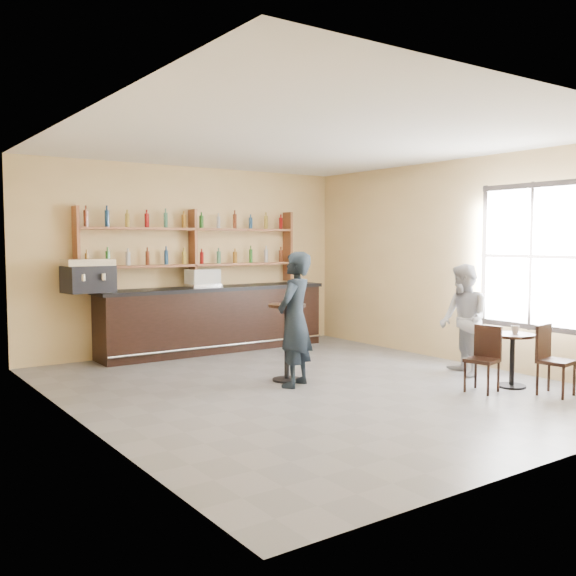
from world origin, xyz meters
TOP-DOWN VIEW (x-y plane):
  - floor at (0.00, 0.00)m, footprint 7.00×7.00m
  - ceiling at (0.00, 0.00)m, footprint 7.00×7.00m
  - wall_back at (0.00, 3.50)m, footprint 7.00×0.00m
  - wall_front at (0.00, -3.50)m, footprint 7.00×0.00m
  - wall_left at (-3.00, 0.00)m, footprint 0.00×7.00m
  - wall_right at (3.00, 0.00)m, footprint 0.00×7.00m
  - window_pane at (2.99, -1.20)m, footprint 0.00×2.00m
  - window_frame at (2.99, -1.20)m, footprint 0.04×1.70m
  - shelf_unit at (0.00, 3.37)m, footprint 4.00×0.26m
  - liquor_bottles at (0.00, 3.37)m, footprint 3.68×0.10m
  - bar_counter at (0.28, 3.15)m, footprint 4.16×0.81m
  - espresso_machine at (-1.90, 3.15)m, footprint 0.78×0.56m
  - pastry_case at (0.06, 3.15)m, footprint 0.58×0.49m
  - pedestal_table at (-0.04, 0.49)m, footprint 0.68×0.68m
  - napkin at (-0.04, 0.49)m, footprint 0.23×0.23m
  - donut at (-0.03, 0.48)m, footprint 0.18×0.18m
  - cup_pedestal at (0.10, 0.59)m, footprint 0.17×0.17m
  - man_main at (-0.14, 0.16)m, footprint 0.77×0.70m
  - cafe_table at (2.16, -1.53)m, footprint 0.67×0.67m
  - cup_cafe at (2.21, -1.53)m, footprint 0.11×0.11m
  - chair_west at (1.61, -1.48)m, footprint 0.44×0.44m
  - chair_south at (2.21, -2.13)m, footprint 0.43×0.43m
  - patron_second at (2.21, -0.68)m, footprint 0.88×0.96m

SIDE VIEW (x-z plane):
  - floor at x=0.00m, z-range 0.00..0.00m
  - cafe_table at x=2.16m, z-range 0.00..0.71m
  - chair_west at x=1.61m, z-range 0.00..0.84m
  - chair_south at x=2.21m, z-range 0.00..0.87m
  - pedestal_table at x=-0.04m, z-range 0.00..1.06m
  - bar_counter at x=0.28m, z-range 0.00..1.13m
  - cup_cafe at x=2.21m, z-range 0.71..0.81m
  - patron_second at x=2.21m, z-range 0.00..1.60m
  - man_main at x=-0.14m, z-range 0.00..1.78m
  - napkin at x=-0.04m, z-range 1.06..1.07m
  - donut at x=-0.03m, z-range 1.07..1.11m
  - cup_pedestal at x=0.10m, z-range 1.06..1.17m
  - pastry_case at x=0.06m, z-range 1.13..1.44m
  - espresso_machine at x=-1.90m, z-range 1.13..1.64m
  - wall_back at x=0.00m, z-range -1.90..5.10m
  - wall_front at x=0.00m, z-range -1.90..5.10m
  - wall_left at x=-3.00m, z-range -1.90..5.10m
  - wall_right at x=3.00m, z-range -1.90..5.10m
  - window_frame at x=2.99m, z-range 0.65..2.75m
  - window_pane at x=2.99m, z-range 0.70..2.70m
  - shelf_unit at x=0.00m, z-range 1.11..2.51m
  - liquor_bottles at x=0.00m, z-range 1.48..2.48m
  - ceiling at x=0.00m, z-range 3.20..3.20m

